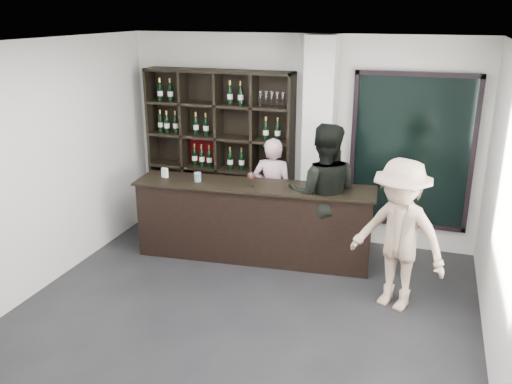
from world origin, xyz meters
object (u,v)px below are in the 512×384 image
(wine_shelf, at_px, (220,153))
(tasting_counter, at_px, (254,222))
(customer, at_px, (399,236))
(taster_pink, at_px, (272,192))
(taster_black, at_px, (323,196))

(wine_shelf, relative_size, tasting_counter, 0.76)
(wine_shelf, bearing_deg, tasting_counter, -45.53)
(customer, bearing_deg, tasting_counter, -177.20)
(tasting_counter, relative_size, customer, 1.83)
(wine_shelf, height_order, taster_pink, wine_shelf)
(tasting_counter, relative_size, taster_black, 1.67)
(tasting_counter, xyz_separation_m, customer, (1.90, -0.70, 0.34))
(wine_shelf, xyz_separation_m, tasting_counter, (0.80, -0.82, -0.68))
(taster_pink, distance_m, customer, 2.21)
(taster_black, bearing_deg, wine_shelf, -32.69)
(wine_shelf, xyz_separation_m, customer, (2.70, -1.52, -0.34))
(tasting_counter, xyz_separation_m, taster_pink, (0.09, 0.56, 0.25))
(taster_pink, bearing_deg, wine_shelf, -21.00)
(wine_shelf, relative_size, customer, 1.39)
(taster_pink, xyz_separation_m, customer, (1.81, -1.26, 0.09))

